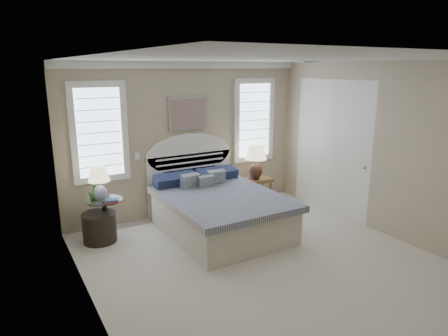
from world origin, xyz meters
TOP-DOWN VIEW (x-y plane):
  - floor at (0.00, 0.00)m, footprint 4.50×5.00m
  - ceiling at (0.00, 0.00)m, footprint 4.50×5.00m
  - wall_back at (0.00, 2.50)m, footprint 4.50×0.02m
  - wall_left at (-2.25, 0.00)m, footprint 0.02×5.00m
  - wall_right at (2.25, 0.00)m, footprint 0.02×5.00m
  - crown_molding at (0.00, 2.46)m, footprint 4.50×0.08m
  - hvac_vent at (1.20, 0.80)m, footprint 0.30×0.20m
  - switch_plate at (-0.95, 2.48)m, footprint 0.08×0.01m
  - window_left at (-1.55, 2.48)m, footprint 0.90×0.06m
  - window_right at (1.40, 2.48)m, footprint 0.90×0.06m
  - painting at (0.00, 2.46)m, footprint 0.74×0.04m
  - closet_door at (2.23, 1.20)m, footprint 0.02×1.80m
  - bed at (0.00, 1.46)m, footprint 1.72×2.28m
  - side_table_left at (-1.65, 2.05)m, footprint 0.56×0.56m
  - nightstand_right at (1.30, 2.15)m, footprint 0.50×0.40m
  - floor_pot at (-1.77, 1.95)m, footprint 0.61×0.61m
  - lamp_left at (-1.71, 2.02)m, footprint 0.34×0.34m
  - lamp_right at (1.23, 2.12)m, footprint 0.46×0.46m
  - potted_plant at (-1.77, 2.08)m, footprint 0.25×0.25m
  - books_left at (-1.58, 1.83)m, footprint 0.21×0.18m
  - books_right at (1.21, 2.15)m, footprint 0.20×0.16m

SIDE VIEW (x-z plane):
  - floor at x=0.00m, z-range -0.01..0.01m
  - floor_pot at x=-1.77m, z-range 0.00..0.46m
  - bed at x=0.00m, z-range -0.35..1.12m
  - nightstand_right at x=1.30m, z-range 0.12..0.65m
  - side_table_left at x=-1.65m, z-range 0.07..0.70m
  - books_right at x=1.21m, z-range 0.53..0.60m
  - books_left at x=-1.58m, z-range 0.63..0.68m
  - potted_plant at x=-1.77m, z-range 0.63..0.99m
  - lamp_right at x=1.23m, z-range 0.60..1.28m
  - lamp_left at x=-1.71m, z-range 0.69..1.22m
  - switch_plate at x=-0.95m, z-range 1.09..1.21m
  - closet_door at x=2.23m, z-range 0.00..2.40m
  - wall_back at x=0.00m, z-range 0.00..2.70m
  - wall_left at x=-2.25m, z-range 0.00..2.70m
  - wall_right at x=2.25m, z-range 0.00..2.70m
  - window_left at x=-1.55m, z-range 0.80..2.40m
  - window_right at x=1.40m, z-range 0.80..2.40m
  - painting at x=0.00m, z-range 1.53..2.11m
  - crown_molding at x=0.00m, z-range 2.58..2.70m
  - hvac_vent at x=1.20m, z-range 2.67..2.69m
  - ceiling at x=0.00m, z-range 2.70..2.71m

